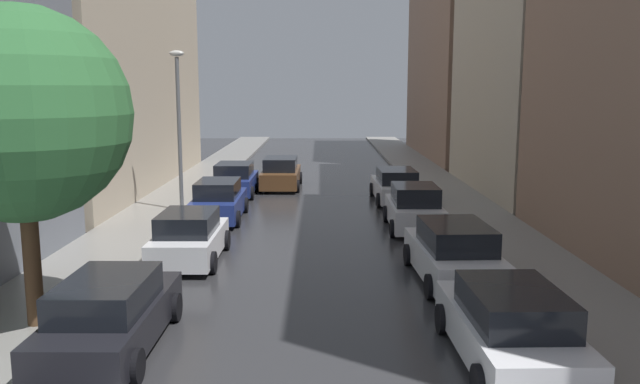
# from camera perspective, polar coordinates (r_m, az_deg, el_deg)

# --- Properties ---
(ground_plane) EXTENTS (28.00, 72.00, 0.04)m
(ground_plane) POSITION_cam_1_polar(r_m,az_deg,el_deg) (30.99, -0.54, -0.42)
(ground_plane) COLOR #2D2D30
(sidewalk_left) EXTENTS (3.00, 72.00, 0.15)m
(sidewalk_left) POSITION_cam_1_polar(r_m,az_deg,el_deg) (31.69, -12.37, -0.25)
(sidewalk_left) COLOR gray
(sidewalk_left) RESTS_ON ground
(sidewalk_right) EXTENTS (3.00, 72.00, 0.15)m
(sidewalk_right) POSITION_cam_1_polar(r_m,az_deg,el_deg) (31.60, 11.33, -0.24)
(sidewalk_right) COLOR gray
(sidewalk_right) RESTS_ON ground
(building_left_mid) EXTENTS (6.00, 21.24, 15.12)m
(building_left_mid) POSITION_cam_1_polar(r_m,az_deg,el_deg) (35.31, -19.14, 12.61)
(building_left_mid) COLOR #B2A38C
(building_left_mid) RESTS_ON ground
(building_right_mid) EXTENTS (6.00, 12.93, 17.39)m
(building_right_mid) POSITION_cam_1_polar(r_m,az_deg,el_deg) (33.70, 19.18, 14.73)
(building_right_mid) COLOR #B2A38C
(building_right_mid) RESTS_ON ground
(building_right_far) EXTENTS (6.00, 18.21, 18.49)m
(building_right_far) POSITION_cam_1_polar(r_m,az_deg,el_deg) (49.85, 12.73, 13.71)
(building_right_far) COLOR #8C6B56
(building_right_far) RESTS_ON ground
(parked_car_left_nearest) EXTENTS (2.03, 4.68, 1.53)m
(parked_car_left_nearest) POSITION_cam_1_polar(r_m,az_deg,el_deg) (13.63, -18.24, -10.37)
(parked_car_left_nearest) COLOR black
(parked_car_left_nearest) RESTS_ON ground
(parked_car_left_second) EXTENTS (2.00, 4.10, 1.55)m
(parked_car_left_second) POSITION_cam_1_polar(r_m,az_deg,el_deg) (19.72, -11.66, -4.02)
(parked_car_left_second) COLOR silver
(parked_car_left_second) RESTS_ON ground
(parked_car_left_third) EXTENTS (2.01, 4.37, 1.61)m
(parked_car_left_third) POSITION_cam_1_polar(r_m,az_deg,el_deg) (25.66, -9.11, -0.82)
(parked_car_left_third) COLOR navy
(parked_car_left_third) RESTS_ON ground
(parked_car_left_fourth) EXTENTS (2.10, 4.27, 1.59)m
(parked_car_left_fourth) POSITION_cam_1_polar(r_m,az_deg,el_deg) (31.49, -7.69, 1.06)
(parked_car_left_fourth) COLOR navy
(parked_car_left_fourth) RESTS_ON ground
(parked_car_right_nearest) EXTENTS (2.16, 4.60, 1.55)m
(parked_car_right_nearest) POSITION_cam_1_polar(r_m,az_deg,el_deg) (12.85, 16.42, -11.46)
(parked_car_right_nearest) COLOR silver
(parked_car_right_nearest) RESTS_ON ground
(parked_car_right_second) EXTENTS (2.24, 4.72, 1.63)m
(parked_car_right_second) POSITION_cam_1_polar(r_m,az_deg,el_deg) (17.74, 11.71, -5.39)
(parked_car_right_second) COLOR silver
(parked_car_right_second) RESTS_ON ground
(parked_car_right_third) EXTENTS (2.04, 4.04, 1.68)m
(parked_car_right_third) POSITION_cam_1_polar(r_m,az_deg,el_deg) (23.86, 8.28, -1.48)
(parked_car_right_third) COLOR silver
(parked_car_right_third) RESTS_ON ground
(parked_car_right_fourth) EXTENTS (2.14, 4.63, 1.53)m
(parked_car_right_fourth) POSITION_cam_1_polar(r_m,az_deg,el_deg) (29.67, 6.66, 0.53)
(parked_car_right_fourth) COLOR silver
(parked_car_right_fourth) RESTS_ON ground
(car_midroad) EXTENTS (2.12, 4.65, 1.63)m
(car_midroad) POSITION_cam_1_polar(r_m,az_deg,el_deg) (33.51, -3.61, 1.65)
(car_midroad) COLOR brown
(car_midroad) RESTS_ON ground
(street_tree_left) EXTENTS (4.47, 4.47, 6.75)m
(street_tree_left) POSITION_cam_1_polar(r_m,az_deg,el_deg) (14.57, -25.17, 6.24)
(street_tree_left) COLOR #513823
(street_tree_left) RESTS_ON sidewalk_left
(lamp_post_left) EXTENTS (0.60, 0.28, 6.53)m
(lamp_post_left) POSITION_cam_1_polar(r_m,az_deg,el_deg) (26.98, -12.57, 6.38)
(lamp_post_left) COLOR #595B60
(lamp_post_left) RESTS_ON sidewalk_left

